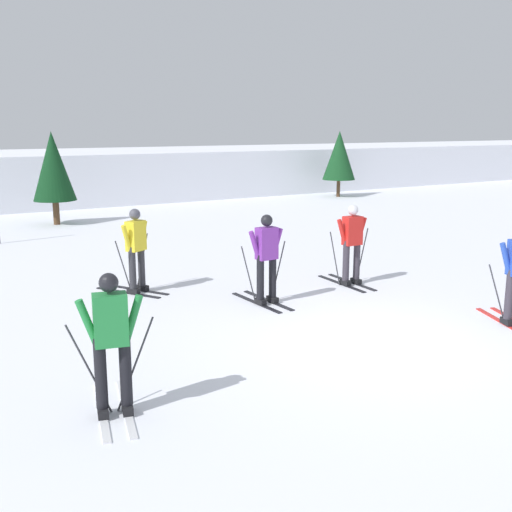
{
  "coord_description": "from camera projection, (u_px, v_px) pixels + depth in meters",
  "views": [
    {
      "loc": [
        -6.21,
        -6.81,
        3.31
      ],
      "look_at": [
        -0.43,
        2.89,
        0.9
      ],
      "focal_mm": 42.93,
      "sensor_mm": 36.0,
      "label": 1
    }
  ],
  "objects": [
    {
      "name": "ground_plane",
      "position": [
        374.0,
        343.0,
        9.52
      ],
      "size": [
        120.0,
        120.0,
        0.0
      ],
      "primitive_type": "plane",
      "color": "white"
    },
    {
      "name": "far_snow_ridge",
      "position": [
        50.0,
        176.0,
        27.72
      ],
      "size": [
        80.0,
        8.13,
        2.15
      ],
      "primitive_type": "cube",
      "color": "white",
      "rests_on": "ground"
    },
    {
      "name": "skier_purple",
      "position": [
        266.0,
        257.0,
        11.42
      ],
      "size": [
        1.0,
        1.62,
        1.71
      ],
      "color": "black",
      "rests_on": "ground"
    },
    {
      "name": "skier_green",
      "position": [
        112.0,
        341.0,
        6.96
      ],
      "size": [
        0.98,
        1.64,
        1.71
      ],
      "color": "silver",
      "rests_on": "ground"
    },
    {
      "name": "skier_yellow",
      "position": [
        136.0,
        248.0,
        12.2
      ],
      "size": [
        1.13,
        1.56,
        1.71
      ],
      "color": "black",
      "rests_on": "ground"
    },
    {
      "name": "skier_red",
      "position": [
        352.0,
        242.0,
        12.79
      ],
      "size": [
        1.0,
        1.61,
        1.71
      ],
      "color": "black",
      "rests_on": "ground"
    },
    {
      "name": "conifer_far_left",
      "position": [
        339.0,
        155.0,
        28.66
      ],
      "size": [
        1.54,
        1.54,
        3.07
      ],
      "color": "#513823",
      "rests_on": "ground"
    },
    {
      "name": "conifer_far_right",
      "position": [
        53.0,
        167.0,
        20.5
      ],
      "size": [
        1.42,
        1.42,
        3.13
      ],
      "color": "#513823",
      "rests_on": "ground"
    }
  ]
}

